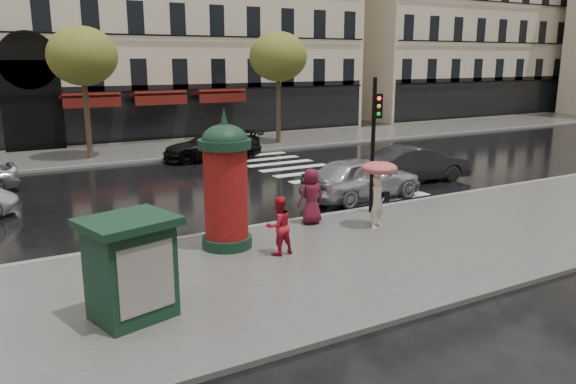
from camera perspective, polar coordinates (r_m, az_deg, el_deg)
ground at (r=14.64m, az=2.12°, el=-6.82°), size 160.00×160.00×0.00m
near_sidewalk at (r=14.22m, az=3.19°, el=-7.19°), size 90.00×7.00×0.12m
far_sidewalk at (r=31.90m, az=-16.22°, el=3.82°), size 90.00×6.00×0.12m
near_kerb at (r=17.10m, az=-3.19°, el=-3.58°), size 90.00×0.25×0.14m
far_kerb at (r=29.03m, az=-14.79°, el=3.03°), size 90.00×0.25×0.14m
zebra_crossing at (r=25.57m, az=2.21°, el=1.96°), size 3.60×11.75×0.01m
tree_far_left at (r=30.12m, az=-20.17°, el=12.79°), size 3.40×3.40×6.64m
tree_far_right at (r=33.83m, az=-1.01°, el=13.55°), size 3.40×3.40×6.64m
woman_umbrella at (r=16.82m, az=9.21°, el=0.93°), size 1.07×1.07×2.06m
woman_red at (r=14.39m, az=-0.94°, el=-3.44°), size 0.79×0.64×1.54m
man_burgundy at (r=17.10m, az=2.38°, el=-0.44°), size 0.84×0.55×1.71m
morris_column at (r=14.83m, az=-6.36°, el=1.04°), size 1.38×1.38×3.73m
traffic_light at (r=18.21m, az=8.77°, el=6.01°), size 0.31×0.43×4.37m
newsstand at (r=11.27m, az=-15.70°, el=-7.35°), size 1.98×1.79×2.02m
car_silver at (r=20.74m, az=7.52°, el=1.42°), size 4.82×2.20×1.60m
car_darkgrey at (r=24.30m, az=12.99°, el=2.81°), size 4.69×2.08×1.50m
car_black at (r=29.07m, az=-7.70°, el=4.68°), size 5.18×2.44×1.46m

